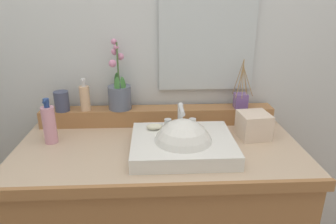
{
  "coord_description": "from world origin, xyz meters",
  "views": [
    {
      "loc": [
        -0.02,
        -1.21,
        1.5
      ],
      "look_at": [
        0.04,
        -0.02,
        1.05
      ],
      "focal_mm": 33.03,
      "sensor_mm": 36.0,
      "label": 1
    }
  ],
  "objects": [
    {
      "name": "wall_back",
      "position": [
        0.0,
        0.41,
        1.3
      ],
      "size": [
        2.98,
        0.2,
        2.6
      ],
      "primitive_type": "cube",
      "color": "silver",
      "rests_on": "ground"
    },
    {
      "name": "back_ledge",
      "position": [
        0.0,
        0.25,
        0.93
      ],
      "size": [
        1.16,
        0.1,
        0.08
      ],
      "primitive_type": "cube",
      "color": "#A16D41",
      "rests_on": "vanity_cabinet"
    },
    {
      "name": "sink_basin",
      "position": [
        0.1,
        -0.07,
        0.91
      ],
      "size": [
        0.42,
        0.35,
        0.27
      ],
      "color": "white",
      "rests_on": "vanity_cabinet"
    },
    {
      "name": "soap_bar",
      "position": [
        -0.02,
        0.04,
        0.96
      ],
      "size": [
        0.07,
        0.04,
        0.02
      ],
      "primitive_type": "ellipsoid",
      "color": "beige",
      "rests_on": "sink_basin"
    },
    {
      "name": "potted_plant",
      "position": [
        -0.19,
        0.25,
        1.05
      ],
      "size": [
        0.11,
        0.12,
        0.34
      ],
      "color": "slate",
      "rests_on": "back_ledge"
    },
    {
      "name": "soap_dispenser",
      "position": [
        -0.35,
        0.23,
        1.04
      ],
      "size": [
        0.05,
        0.05,
        0.16
      ],
      "color": "#DBB28B",
      "rests_on": "back_ledge"
    },
    {
      "name": "tumbler_cup",
      "position": [
        -0.46,
        0.23,
        1.02
      ],
      "size": [
        0.07,
        0.07,
        0.1
      ],
      "primitive_type": "cylinder",
      "color": "#404662",
      "rests_on": "back_ledge"
    },
    {
      "name": "reed_diffuser",
      "position": [
        0.41,
        0.23,
        1.01
      ],
      "size": [
        0.09,
        0.12,
        0.24
      ],
      "color": "#72529B",
      "rests_on": "back_ledge"
    },
    {
      "name": "lotion_bottle",
      "position": [
        -0.47,
        0.05,
        0.98
      ],
      "size": [
        0.06,
        0.06,
        0.2
      ],
      "color": "pink",
      "rests_on": "vanity_cabinet"
    },
    {
      "name": "tissue_box",
      "position": [
        0.43,
        0.06,
        0.95
      ],
      "size": [
        0.14,
        0.14,
        0.12
      ],
      "primitive_type": "cube",
      "rotation": [
        0.0,
        0.0,
        0.11
      ],
      "color": "beige",
      "rests_on": "vanity_cabinet"
    },
    {
      "name": "mirror",
      "position": [
        0.25,
        0.3,
        1.37
      ],
      "size": [
        0.47,
        0.02,
        0.64
      ],
      "primitive_type": "cube",
      "color": "silver"
    }
  ]
}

